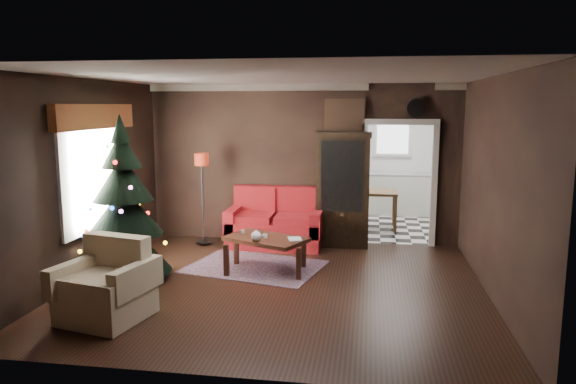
# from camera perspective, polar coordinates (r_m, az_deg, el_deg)

# --- Properties ---
(floor) EXTENTS (5.50, 5.50, 0.00)m
(floor) POSITION_cam_1_polar(r_m,az_deg,el_deg) (7.34, -1.08, -10.02)
(floor) COLOR black
(floor) RESTS_ON ground
(ceiling) EXTENTS (5.50, 5.50, 0.00)m
(ceiling) POSITION_cam_1_polar(r_m,az_deg,el_deg) (6.94, -1.15, 12.36)
(ceiling) COLOR white
(ceiling) RESTS_ON ground
(wall_back) EXTENTS (5.50, 0.00, 5.50)m
(wall_back) POSITION_cam_1_polar(r_m,az_deg,el_deg) (9.46, 1.47, 3.03)
(wall_back) COLOR black
(wall_back) RESTS_ON ground
(wall_front) EXTENTS (5.50, 0.00, 5.50)m
(wall_front) POSITION_cam_1_polar(r_m,az_deg,el_deg) (4.60, -6.45, -3.63)
(wall_front) COLOR black
(wall_front) RESTS_ON ground
(wall_left) EXTENTS (0.00, 5.50, 5.50)m
(wall_left) POSITION_cam_1_polar(r_m,az_deg,el_deg) (7.95, -21.05, 1.23)
(wall_left) COLOR black
(wall_left) RESTS_ON ground
(wall_right) EXTENTS (0.00, 5.50, 5.50)m
(wall_right) POSITION_cam_1_polar(r_m,az_deg,el_deg) (7.08, 21.39, 0.30)
(wall_right) COLOR black
(wall_right) RESTS_ON ground
(doorway) EXTENTS (1.10, 0.10, 2.10)m
(doorway) POSITION_cam_1_polar(r_m,az_deg,el_deg) (9.44, 11.75, 0.69)
(doorway) COLOR silver
(doorway) RESTS_ON ground
(left_window) EXTENTS (0.05, 1.60, 1.40)m
(left_window) POSITION_cam_1_polar(r_m,az_deg,el_deg) (8.10, -20.13, 1.78)
(left_window) COLOR white
(left_window) RESTS_ON wall_left
(valance) EXTENTS (0.12, 2.10, 0.35)m
(valance) POSITION_cam_1_polar(r_m,az_deg,el_deg) (8.00, -19.95, 7.60)
(valance) COLOR brown
(valance) RESTS_ON wall_left
(kitchen_floor) EXTENTS (3.00, 3.00, 0.00)m
(kitchen_floor) POSITION_cam_1_polar(r_m,az_deg,el_deg) (11.11, 11.18, -3.54)
(kitchen_floor) COLOR silver
(kitchen_floor) RESTS_ON ground
(kitchen_window) EXTENTS (0.70, 0.06, 0.70)m
(kitchen_window) POSITION_cam_1_polar(r_m,az_deg,el_deg) (12.31, 11.16, 5.69)
(kitchen_window) COLOR white
(kitchen_window) RESTS_ON ground
(rug) EXTENTS (2.20, 1.81, 0.01)m
(rug) POSITION_cam_1_polar(r_m,az_deg,el_deg) (8.16, -3.55, -7.99)
(rug) COLOR #65445C
(rug) RESTS_ON ground
(loveseat) EXTENTS (1.70, 0.90, 1.00)m
(loveseat) POSITION_cam_1_polar(r_m,az_deg,el_deg) (9.22, -1.37, -2.80)
(loveseat) COLOR #900109
(loveseat) RESTS_ON ground
(curio_cabinet) EXTENTS (0.90, 0.45, 1.90)m
(curio_cabinet) POSITION_cam_1_polar(r_m,az_deg,el_deg) (9.23, 5.90, 0.01)
(curio_cabinet) COLOR black
(curio_cabinet) RESTS_ON ground
(floor_lamp) EXTENTS (0.34, 0.34, 1.57)m
(floor_lamp) POSITION_cam_1_polar(r_m,az_deg,el_deg) (9.35, -9.15, -0.69)
(floor_lamp) COLOR black
(floor_lamp) RESTS_ON ground
(christmas_tree) EXTENTS (1.45, 1.45, 2.37)m
(christmas_tree) POSITION_cam_1_polar(r_m,az_deg,el_deg) (7.66, -17.19, -1.49)
(christmas_tree) COLOR black
(christmas_tree) RESTS_ON ground
(armchair) EXTENTS (1.06, 1.06, 0.91)m
(armchair) POSITION_cam_1_polar(r_m,az_deg,el_deg) (6.45, -19.01, -8.99)
(armchair) COLOR tan
(armchair) RESTS_ON ground
(coffee_table) EXTENTS (1.32, 1.09, 0.51)m
(coffee_table) POSITION_cam_1_polar(r_m,az_deg,el_deg) (7.86, -2.36, -6.68)
(coffee_table) COLOR black
(coffee_table) RESTS_ON rug
(teapot) EXTENTS (0.22, 0.22, 0.16)m
(teapot) POSITION_cam_1_polar(r_m,az_deg,el_deg) (7.56, -3.44, -4.71)
(teapot) COLOR white
(teapot) RESTS_ON coffee_table
(cup_a) EXTENTS (0.08, 0.08, 0.05)m
(cup_a) POSITION_cam_1_polar(r_m,az_deg,el_deg) (8.04, -4.85, -4.26)
(cup_a) COLOR silver
(cup_a) RESTS_ON coffee_table
(cup_b) EXTENTS (0.08, 0.08, 0.06)m
(cup_b) POSITION_cam_1_polar(r_m,az_deg,el_deg) (7.74, -2.46, -4.74)
(cup_b) COLOR silver
(cup_b) RESTS_ON coffee_table
(book) EXTENTS (0.18, 0.07, 0.25)m
(book) POSITION_cam_1_polar(r_m,az_deg,el_deg) (7.60, 0.06, -4.25)
(book) COLOR #88695A
(book) RESTS_ON coffee_table
(wall_clock) EXTENTS (0.32, 0.32, 0.06)m
(wall_clock) POSITION_cam_1_polar(r_m,az_deg,el_deg) (9.31, 13.59, 8.72)
(wall_clock) COLOR silver
(wall_clock) RESTS_ON wall_back
(painting) EXTENTS (0.62, 0.05, 0.52)m
(painting) POSITION_cam_1_polar(r_m,az_deg,el_deg) (9.30, 6.10, 8.12)
(painting) COLOR #B17348
(painting) RESTS_ON wall_back
(kitchen_counter) EXTENTS (1.80, 0.60, 0.90)m
(kitchen_counter) POSITION_cam_1_polar(r_m,az_deg,el_deg) (12.20, 11.02, -0.24)
(kitchen_counter) COLOR silver
(kitchen_counter) RESTS_ON ground
(kitchen_table) EXTENTS (0.70, 0.70, 0.75)m
(kitchen_table) POSITION_cam_1_polar(r_m,az_deg,el_deg) (10.73, 9.71, -1.90)
(kitchen_table) COLOR brown
(kitchen_table) RESTS_ON ground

